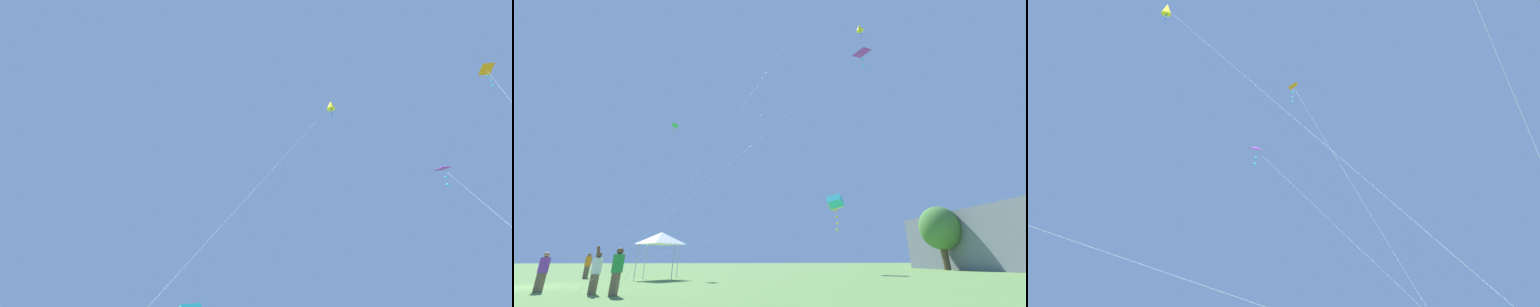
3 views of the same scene
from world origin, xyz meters
TOP-DOWN VIEW (x-y plane):
  - kite_yellow_diamond_0 at (-1.98, 21.87)m, footprint 5.62×23.10m
  - kite_purple_delta_2 at (3.76, 18.27)m, footprint 1.31×14.64m
  - kite_orange_delta_4 at (7.25, 17.03)m, footprint 3.26×11.76m

SIDE VIEW (x-z plane):
  - kite_purple_delta_2 at x=3.76m, z-range 6.90..21.42m
  - kite_orange_delta_4 at x=7.25m, z-range 9.50..29.81m
  - kite_yellow_diamond_0 at x=-1.98m, z-range 10.93..33.76m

